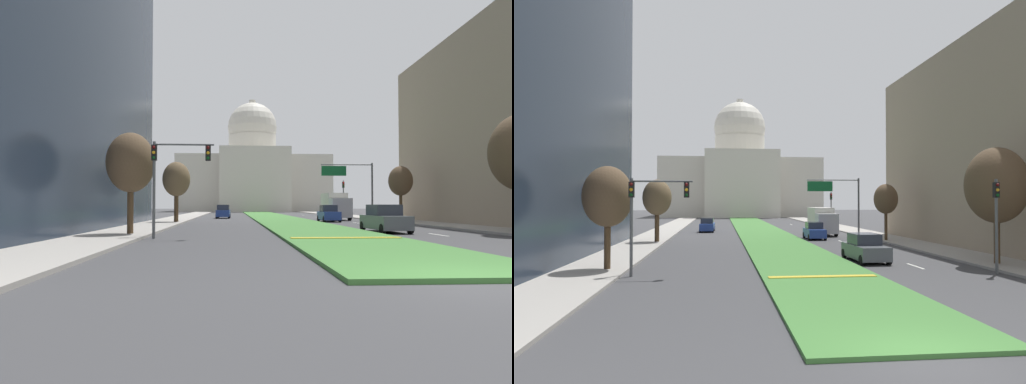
% 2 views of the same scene
% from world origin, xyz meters
% --- Properties ---
extents(ground_plane, '(260.00, 260.00, 0.00)m').
position_xyz_m(ground_plane, '(0.00, 54.61, 0.00)').
color(ground_plane, '#3D3D3F').
extents(grass_median, '(6.17, 98.30, 0.14)m').
position_xyz_m(grass_median, '(0.00, 49.15, 0.07)').
color(grass_median, '#427A38').
rests_on(grass_median, ground_plane).
extents(median_curb_nose, '(5.56, 0.50, 0.04)m').
position_xyz_m(median_curb_nose, '(0.00, 11.66, 0.16)').
color(median_curb_nose, gold).
rests_on(median_curb_nose, grass_median).
extents(lane_dashes_right, '(0.16, 51.21, 0.01)m').
position_xyz_m(lane_dashes_right, '(6.72, 38.98, 0.00)').
color(lane_dashes_right, silver).
rests_on(lane_dashes_right, ground_plane).
extents(sidewalk_left, '(4.00, 98.30, 0.15)m').
position_xyz_m(sidewalk_left, '(-12.36, 43.69, 0.07)').
color(sidewalk_left, '#9E9991').
rests_on(sidewalk_left, ground_plane).
extents(sidewalk_right, '(4.00, 98.30, 0.15)m').
position_xyz_m(sidewalk_right, '(12.36, 43.69, 0.07)').
color(sidewalk_right, '#9E9991').
rests_on(sidewalk_right, ground_plane).
extents(capitol_building, '(39.77, 28.40, 31.03)m').
position_xyz_m(capitol_building, '(0.00, 108.38, 10.13)').
color(capitol_building, beige).
rests_on(capitol_building, ground_plane).
extents(traffic_light_near_left, '(3.34, 0.35, 5.20)m').
position_xyz_m(traffic_light_near_left, '(-9.01, 13.62, 3.80)').
color(traffic_light_near_left, '#515456').
rests_on(traffic_light_near_left, ground_plane).
extents(traffic_light_far_right, '(0.28, 0.35, 5.20)m').
position_xyz_m(traffic_light_far_right, '(9.86, 49.39, 3.31)').
color(traffic_light_far_right, '#515456').
rests_on(traffic_light_far_right, ground_plane).
extents(overhead_guide_sign, '(5.92, 0.20, 6.50)m').
position_xyz_m(overhead_guide_sign, '(7.82, 37.70, 4.66)').
color(overhead_guide_sign, '#515456').
rests_on(overhead_guide_sign, ground_plane).
extents(street_tree_left_near, '(2.77, 2.77, 5.99)m').
position_xyz_m(street_tree_left_near, '(-11.55, 15.59, 4.21)').
color(street_tree_left_near, '#4C3823').
rests_on(street_tree_left_near, ground_plane).
extents(street_tree_left_mid, '(2.71, 2.71, 6.02)m').
position_xyz_m(street_tree_left_mid, '(-11.13, 32.82, 4.26)').
color(street_tree_left_mid, '#4C3823').
rests_on(street_tree_left_mid, ground_plane).
extents(street_tree_right_mid, '(2.37, 2.37, 5.67)m').
position_xyz_m(street_tree_right_mid, '(11.11, 32.23, 4.14)').
color(street_tree_right_mid, '#4C3823').
rests_on(street_tree_right_mid, ground_plane).
extents(sedan_lead_stopped, '(2.06, 4.69, 1.82)m').
position_xyz_m(sedan_lead_stopped, '(4.40, 18.28, 0.85)').
color(sedan_lead_stopped, '#4C5156').
rests_on(sedan_lead_stopped, ground_plane).
extents(sedan_midblock, '(1.91, 4.17, 1.78)m').
position_xyz_m(sedan_midblock, '(4.61, 35.61, 0.83)').
color(sedan_midblock, navy).
rests_on(sedan_midblock, ground_plane).
extents(sedan_distant, '(1.95, 4.68, 1.80)m').
position_xyz_m(sedan_distant, '(-6.84, 48.13, 0.84)').
color(sedan_distant, navy).
rests_on(sedan_distant, ground_plane).
extents(box_truck_delivery, '(2.40, 6.40, 3.20)m').
position_xyz_m(box_truck_delivery, '(6.71, 41.12, 1.68)').
color(box_truck_delivery, '#BCBCC1').
rests_on(box_truck_delivery, ground_plane).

